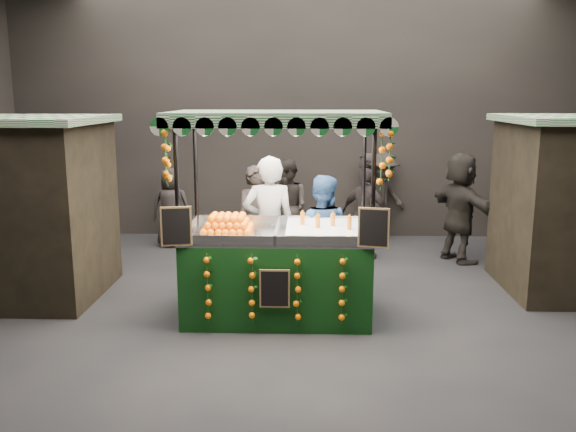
{
  "coord_description": "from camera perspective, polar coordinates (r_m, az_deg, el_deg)",
  "views": [
    {
      "loc": [
        0.02,
        -7.48,
        2.9
      ],
      "look_at": [
        -0.25,
        0.67,
        1.27
      ],
      "focal_mm": 38.05,
      "sensor_mm": 36.0,
      "label": 1
    }
  ],
  "objects": [
    {
      "name": "neighbour_stall_left",
      "position": [
        9.69,
        -25.27,
        0.76
      ],
      "size": [
        3.0,
        2.2,
        2.6
      ],
      "color": "black",
      "rests_on": "ground"
    },
    {
      "name": "vendor_grey",
      "position": [
        8.78,
        -1.78,
        -1.02
      ],
      "size": [
        0.79,
        0.56,
        2.05
      ],
      "rotation": [
        0.0,
        0.0,
        3.24
      ],
      "color": "gray",
      "rests_on": "ground"
    },
    {
      "name": "shopper_1",
      "position": [
        10.97,
        -0.08,
        0.74
      ],
      "size": [
        1.07,
        1.09,
        1.78
      ],
      "rotation": [
        0.0,
        0.0,
        -0.86
      ],
      "color": "black",
      "rests_on": "ground"
    },
    {
      "name": "shopper_3",
      "position": [
        12.32,
        8.79,
        1.76
      ],
      "size": [
        1.3,
        1.23,
        1.77
      ],
      "rotation": [
        0.0,
        0.0,
        0.68
      ],
      "color": "black",
      "rests_on": "ground"
    },
    {
      "name": "shopper_2",
      "position": [
        10.87,
        7.29,
        0.16
      ],
      "size": [
        1.02,
        0.85,
        1.63
      ],
      "rotation": [
        0.0,
        0.0,
        2.57
      ],
      "color": "#292221",
      "rests_on": "ground"
    },
    {
      "name": "shopper_4",
      "position": [
        11.96,
        -10.86,
        0.81
      ],
      "size": [
        0.76,
        0.51,
        1.53
      ],
      "rotation": [
        0.0,
        0.0,
        3.18
      ],
      "color": "black",
      "rests_on": "ground"
    },
    {
      "name": "shopper_6",
      "position": [
        12.3,
        7.11,
        1.77
      ],
      "size": [
        0.48,
        0.68,
        1.76
      ],
      "rotation": [
        0.0,
        0.0,
        -1.66
      ],
      "color": "#292221",
      "rests_on": "ground"
    },
    {
      "name": "shopper_0",
      "position": [
        9.6,
        -2.88,
        -0.68
      ],
      "size": [
        0.75,
        0.58,
        1.82
      ],
      "rotation": [
        0.0,
        0.0,
        0.24
      ],
      "color": "#292221",
      "rests_on": "ground"
    },
    {
      "name": "shopper_5",
      "position": [
        11.05,
        15.81,
        0.77
      ],
      "size": [
        1.27,
        1.86,
        1.92
      ],
      "rotation": [
        0.0,
        0.0,
        2.01
      ],
      "color": "black",
      "rests_on": "ground"
    },
    {
      "name": "vendor_blue",
      "position": [
        8.83,
        3.12,
        -1.89
      ],
      "size": [
        0.98,
        0.83,
        1.78
      ],
      "rotation": [
        0.0,
        0.0,
        2.95
      ],
      "color": "navy",
      "rests_on": "ground"
    },
    {
      "name": "ground",
      "position": [
        8.02,
        1.65,
        -9.9
      ],
      "size": [
        12.0,
        12.0,
        0.0
      ],
      "primitive_type": "plane",
      "color": "black",
      "rests_on": "ground"
    },
    {
      "name": "juice_stall",
      "position": [
        7.97,
        -0.95,
        -3.7
      ],
      "size": [
        2.78,
        1.63,
        2.69
      ],
      "color": "black",
      "rests_on": "ground"
    },
    {
      "name": "market_hall",
      "position": [
        7.49,
        1.8,
        14.99
      ],
      "size": [
        12.1,
        10.1,
        5.05
      ],
      "color": "black",
      "rests_on": "ground"
    }
  ]
}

